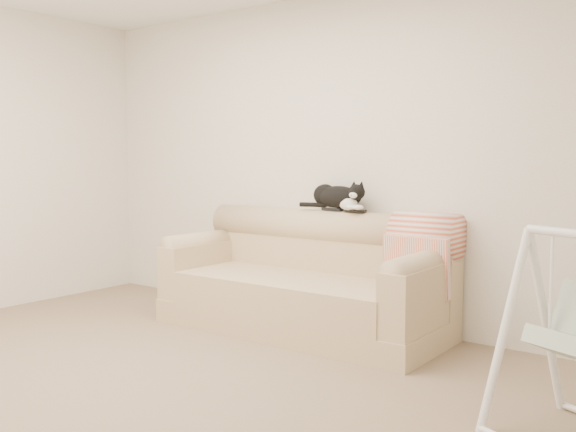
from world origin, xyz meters
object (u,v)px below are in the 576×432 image
object	(u,v)px
remote_b	(356,211)
tuxedo_cat	(338,197)
sofa	(306,283)
remote_a	(332,209)

from	to	relation	value
remote_b	tuxedo_cat	distance (m)	0.20
sofa	remote_a	size ratio (longest dim) A/B	11.99
sofa	remote_a	distance (m)	0.62
remote_a	remote_b	xyz separation A→B (m)	(0.22, -0.02, -0.00)
remote_a	tuxedo_cat	bearing A→B (deg)	8.23
sofa	tuxedo_cat	size ratio (longest dim) A/B	3.73
tuxedo_cat	sofa	bearing A→B (deg)	-115.59
sofa	tuxedo_cat	world-z (taller)	tuxedo_cat
sofa	remote_b	world-z (taller)	remote_b
sofa	remote_a	world-z (taller)	remote_a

